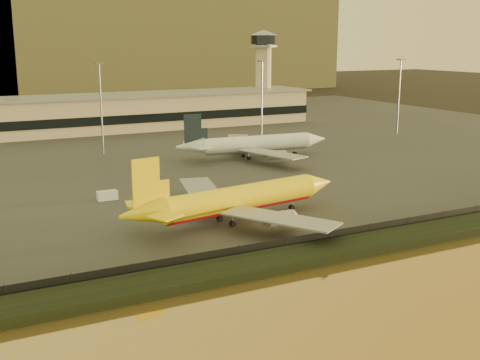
% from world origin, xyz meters
% --- Properties ---
extents(ground, '(900.00, 900.00, 0.00)m').
position_xyz_m(ground, '(0.00, 0.00, 0.00)').
color(ground, black).
rests_on(ground, ground).
extents(embankment, '(320.00, 7.00, 1.40)m').
position_xyz_m(embankment, '(0.00, -17.00, 0.70)').
color(embankment, black).
rests_on(embankment, ground).
extents(tarmac, '(320.00, 220.00, 0.20)m').
position_xyz_m(tarmac, '(0.00, 95.00, 0.10)').
color(tarmac, '#2D2D2D').
rests_on(tarmac, ground).
extents(perimeter_fence, '(300.00, 0.05, 2.20)m').
position_xyz_m(perimeter_fence, '(0.00, -13.00, 1.30)').
color(perimeter_fence, black).
rests_on(perimeter_fence, tarmac).
extents(terminal_building, '(202.00, 25.00, 12.60)m').
position_xyz_m(terminal_building, '(-14.52, 125.55, 6.25)').
color(terminal_building, tan).
rests_on(terminal_building, tarmac).
extents(control_tower, '(11.20, 11.20, 35.50)m').
position_xyz_m(control_tower, '(70.00, 131.00, 21.66)').
color(control_tower, tan).
rests_on(control_tower, tarmac).
extents(apron_light_masts, '(152.20, 12.20, 25.40)m').
position_xyz_m(apron_light_masts, '(15.00, 75.00, 15.70)').
color(apron_light_masts, slate).
rests_on(apron_light_masts, tarmac).
extents(dhl_cargo_jet, '(44.74, 43.38, 13.37)m').
position_xyz_m(dhl_cargo_jet, '(-5.45, 4.55, 4.19)').
color(dhl_cargo_jet, yellow).
rests_on(dhl_cargo_jet, tarmac).
extents(white_narrowbody_jet, '(44.28, 43.07, 12.71)m').
position_xyz_m(white_narrowbody_jet, '(25.29, 55.58, 4.00)').
color(white_narrowbody_jet, silver).
rests_on(white_narrowbody_jet, tarmac).
extents(gse_vehicle_yellow, '(3.73, 2.56, 1.54)m').
position_xyz_m(gse_vehicle_yellow, '(20.21, 22.95, 0.97)').
color(gse_vehicle_yellow, yellow).
rests_on(gse_vehicle_yellow, tarmac).
extents(gse_vehicle_white, '(4.04, 1.85, 1.81)m').
position_xyz_m(gse_vehicle_white, '(-22.15, 29.71, 1.11)').
color(gse_vehicle_white, silver).
rests_on(gse_vehicle_white, tarmac).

